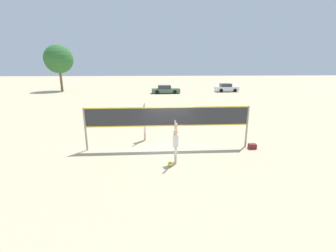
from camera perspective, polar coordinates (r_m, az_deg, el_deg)
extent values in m
plane|color=#C6B28C|center=(12.78, 0.00, -5.66)|extent=(200.00, 200.00, 0.00)
cylinder|color=gray|center=(12.93, -20.23, -0.84)|extent=(0.10, 0.10, 2.37)
cylinder|color=gray|center=(13.45, 19.41, -0.17)|extent=(0.10, 0.10, 2.37)
cube|color=#2D2D33|center=(12.25, 0.00, 2.39)|extent=(8.85, 0.02, 1.08)
cube|color=yellow|center=(12.15, 0.00, 4.73)|extent=(8.85, 0.03, 0.06)
cube|color=yellow|center=(12.37, 0.00, 0.10)|extent=(8.85, 0.03, 0.06)
cylinder|color=beige|center=(10.75, 1.97, -8.44)|extent=(0.11, 0.11, 0.46)
cylinder|color=white|center=(10.59, 1.99, -6.37)|extent=(0.12, 0.12, 0.38)
cylinder|color=beige|center=(10.93, 1.86, -8.03)|extent=(0.11, 0.11, 0.46)
cylinder|color=white|center=(10.78, 1.88, -5.98)|extent=(0.12, 0.12, 0.38)
cylinder|color=white|center=(10.52, 1.96, -3.71)|extent=(0.28, 0.28, 0.59)
sphere|color=beige|center=(10.40, 1.98, -1.57)|extent=(0.23, 0.23, 0.23)
cylinder|color=beige|center=(10.12, 2.12, -0.98)|extent=(0.08, 0.22, 0.66)
cylinder|color=beige|center=(10.58, 1.86, -0.27)|extent=(0.08, 0.22, 0.66)
cylinder|color=tan|center=(14.22, -5.86, -2.49)|extent=(0.11, 0.11, 0.51)
cylinder|color=white|center=(14.09, -5.91, -0.70)|extent=(0.12, 0.12, 0.42)
cylinder|color=tan|center=(14.03, -5.89, -2.74)|extent=(0.11, 0.11, 0.51)
cylinder|color=white|center=(13.90, -5.94, -0.92)|extent=(0.12, 0.12, 0.42)
cylinder|color=tan|center=(13.86, -5.99, 1.33)|extent=(0.28, 0.28, 0.66)
sphere|color=tan|center=(13.76, -6.04, 3.18)|extent=(0.26, 0.26, 0.26)
cylinder|color=tan|center=(13.96, -6.02, 4.19)|extent=(0.08, 0.23, 0.73)
cylinder|color=tan|center=(13.48, -6.10, 3.81)|extent=(0.08, 0.23, 0.73)
sphere|color=yellow|center=(10.54, 0.55, -9.63)|extent=(0.22, 0.22, 0.22)
cube|color=maroon|center=(13.52, 20.60, -4.85)|extent=(0.42, 0.29, 0.28)
cube|color=#4C6B4C|center=(38.86, -0.57, 8.98)|extent=(4.80, 1.80, 0.69)
cube|color=#2D333D|center=(38.79, -0.93, 9.89)|extent=(2.16, 1.65, 0.56)
cylinder|color=black|center=(39.83, 1.52, 8.90)|extent=(0.64, 0.22, 0.64)
cylinder|color=black|center=(38.15, 1.76, 8.63)|extent=(0.64, 0.22, 0.64)
cylinder|color=black|center=(39.66, -2.81, 8.86)|extent=(0.64, 0.22, 0.64)
cylinder|color=black|center=(37.98, -2.76, 8.59)|extent=(0.64, 0.22, 0.64)
cube|color=silver|center=(42.70, 14.65, 9.12)|extent=(4.15, 1.85, 0.81)
cube|color=#2D333D|center=(42.57, 14.44, 10.03)|extent=(1.90, 1.64, 0.54)
cylinder|color=black|center=(43.93, 15.84, 8.91)|extent=(0.65, 0.24, 0.64)
cylinder|color=black|center=(42.42, 16.64, 8.66)|extent=(0.65, 0.24, 0.64)
cylinder|color=black|center=(43.07, 12.65, 9.00)|extent=(0.65, 0.24, 0.64)
cylinder|color=black|center=(41.53, 13.35, 8.76)|extent=(0.65, 0.24, 0.64)
cylinder|color=brown|center=(47.27, -25.53, 10.70)|extent=(0.42, 0.42, 4.37)
sphere|color=#2D662D|center=(47.23, -26.03, 15.02)|extent=(5.08, 5.08, 5.08)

